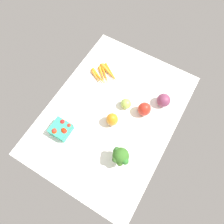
# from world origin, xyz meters

# --- Properties ---
(tablecloth) EXTENTS (1.04, 0.76, 0.02)m
(tablecloth) POSITION_xyz_m (0.00, 0.00, 0.01)
(tablecloth) COLOR white
(tablecloth) RESTS_ON ground
(heirloom_tomato_green) EXTENTS (0.07, 0.07, 0.07)m
(heirloom_tomato_green) POSITION_xyz_m (-0.09, 0.05, 0.05)
(heirloom_tomato_green) COLOR #A0C051
(heirloom_tomato_green) RESTS_ON tablecloth
(bell_pepper_orange) EXTENTS (0.10, 0.10, 0.10)m
(bell_pepper_orange) POSITION_xyz_m (0.05, 0.03, 0.07)
(bell_pepper_orange) COLOR orange
(bell_pepper_orange) RESTS_ON tablecloth
(carrot_bunch) EXTENTS (0.17, 0.20, 0.03)m
(carrot_bunch) POSITION_xyz_m (-0.21, -0.18, 0.03)
(carrot_bunch) COLOR orange
(carrot_bunch) RESTS_ON tablecloth
(bell_pepper_red) EXTENTS (0.11, 0.11, 0.10)m
(bell_pepper_red) POSITION_xyz_m (-0.10, 0.16, 0.07)
(bell_pepper_red) COLOR red
(bell_pepper_red) RESTS_ON tablecloth
(broccoli_head) EXTENTS (0.10, 0.10, 0.13)m
(broccoli_head) POSITION_xyz_m (0.22, 0.18, 0.10)
(broccoli_head) COLOR #A5D282
(broccoli_head) RESTS_ON tablecloth
(red_onion_near_basket) EXTENTS (0.08, 0.08, 0.08)m
(red_onion_near_basket) POSITION_xyz_m (-0.22, 0.24, 0.06)
(red_onion_near_basket) COLOR #7E3756
(red_onion_near_basket) RESTS_ON tablecloth
(berry_basket) EXTENTS (0.11, 0.11, 0.07)m
(berry_basket) POSITION_xyz_m (0.25, -0.20, 0.06)
(berry_basket) COLOR teal
(berry_basket) RESTS_ON tablecloth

